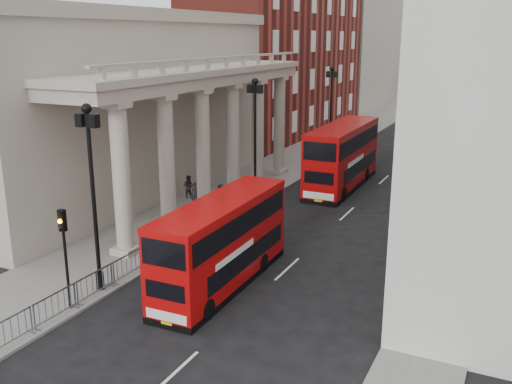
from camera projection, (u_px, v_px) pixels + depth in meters
name	position (u px, v px, depth m)	size (l,w,h in m)	color
ground	(44.00, 335.00, 21.95)	(260.00, 260.00, 0.00)	black
sidewalk_west	(280.00, 168.00, 49.25)	(6.00, 140.00, 0.12)	slate
sidewalk_east	(484.00, 190.00, 42.35)	(3.00, 140.00, 0.12)	slate
kerb	(313.00, 171.00, 48.01)	(0.20, 140.00, 0.14)	slate
portico_building	(117.00, 110.00, 40.38)	(9.00, 28.00, 12.00)	#A19887
brick_building	(284.00, 36.00, 65.11)	(9.00, 32.00, 22.00)	maroon
west_building_far	(360.00, 42.00, 93.17)	(9.00, 30.00, 20.00)	#A19887
monument_column	(478.00, 5.00, 95.11)	(8.00, 8.00, 54.20)	#60605E
lamp_post_south	(93.00, 186.00, 24.37)	(1.05, 0.44, 8.32)	black
lamp_post_mid	(255.00, 131.00, 38.27)	(1.05, 0.44, 8.32)	black
lamp_post_north	(331.00, 106.00, 52.17)	(1.05, 0.44, 8.32)	black
traffic_light	(64.00, 241.00, 23.06)	(0.28, 0.33, 4.30)	black
crowd_barriers	(76.00, 294.00, 23.85)	(0.50, 18.75, 1.10)	gray
bus_near	(222.00, 241.00, 25.83)	(2.39, 9.40, 4.05)	#B20808
bus_far	(343.00, 155.00, 42.71)	(2.80, 10.98, 4.73)	#A20707
pedestrian_a	(195.00, 194.00, 37.94)	(0.58, 0.38, 1.59)	black
pedestrian_b	(188.00, 186.00, 39.83)	(0.79, 0.61, 1.62)	black
pedestrian_c	(221.00, 195.00, 37.71)	(0.76, 0.50, 1.56)	black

